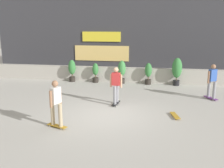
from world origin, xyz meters
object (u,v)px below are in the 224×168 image
potted_plant_2 (122,70)px  skater_far_left (212,80)px  potted_plant_4 (177,69)px  potted_plant_0 (72,69)px  skater_foreground (56,102)px  skater_by_wall_left (116,84)px  potted_plant_1 (95,72)px  potted_plant_3 (148,73)px  skateboard_near_camera (175,115)px

potted_plant_2 → skater_far_left: 5.36m
potted_plant_2 → potted_plant_4: bearing=0.0°
potted_plant_0 → skater_foreground: 7.40m
skater_by_wall_left → potted_plant_4: bearing=55.3°
potted_plant_0 → potted_plant_1: (1.49, 0.00, -0.14)m
skater_by_wall_left → potted_plant_3: bearing=73.0°
potted_plant_2 → potted_plant_1: bearing=180.0°
potted_plant_3 → potted_plant_1: bearing=180.0°
potted_plant_3 → skater_far_left: (3.08, -2.64, 0.23)m
skater_far_left → potted_plant_0: bearing=161.2°
potted_plant_2 → skateboard_near_camera: 6.16m
potted_plant_1 → skater_by_wall_left: size_ratio=0.70×
skater_foreground → skateboard_near_camera: (4.17, 1.75, -0.88)m
potted_plant_4 → skater_far_left: bearing=-61.3°
potted_plant_0 → skater_by_wall_left: 5.43m
potted_plant_2 → potted_plant_3: bearing=0.0°
potted_plant_1 → potted_plant_4: bearing=0.0°
skateboard_near_camera → skater_far_left: bearing=56.3°
potted_plant_1 → potted_plant_2: (1.62, 0.00, 0.17)m
skater_by_wall_left → skater_far_left: bearing=20.0°
potted_plant_2 → skater_by_wall_left: skater_by_wall_left is taller
potted_plant_0 → skater_foreground: size_ratio=0.80×
potted_plant_1 → potted_plant_2: size_ratio=0.86×
potted_plant_4 → skater_far_left: size_ratio=0.95×
potted_plant_0 → potted_plant_2: potted_plant_2 is taller
potted_plant_3 → skater_by_wall_left: 4.43m
potted_plant_1 → skater_far_left: size_ratio=0.70×
potted_plant_2 → skater_foreground: 7.32m
potted_plant_0 → skater_far_left: skater_far_left is taller
potted_plant_3 → potted_plant_4: potted_plant_4 is taller
potted_plant_2 → skateboard_near_camera: potted_plant_2 is taller
potted_plant_3 → skater_by_wall_left: skater_by_wall_left is taller
potted_plant_2 → potted_plant_4: (3.22, 0.00, 0.16)m
potted_plant_4 → skater_far_left: 3.01m
potted_plant_0 → skater_by_wall_left: bearing=-51.3°
potted_plant_3 → skater_foreground: (-2.95, -7.19, 0.23)m
potted_plant_3 → skater_far_left: 4.06m
potted_plant_1 → skateboard_near_camera: bearing=-50.9°
potted_plant_1 → skater_foreground: skater_foreground is taller
skater_far_left → skateboard_near_camera: bearing=-123.7°
skater_by_wall_left → skateboard_near_camera: skater_by_wall_left is taller
potted_plant_3 → skateboard_near_camera: 5.61m
skater_by_wall_left → skater_foreground: (-1.65, -2.96, 0.00)m
potted_plant_3 → skater_far_left: skater_far_left is taller
potted_plant_4 → potted_plant_0: bearing=180.0°
potted_plant_0 → skater_by_wall_left: skater_by_wall_left is taller
potted_plant_4 → skateboard_near_camera: potted_plant_4 is taller
potted_plant_0 → skater_by_wall_left: size_ratio=0.80×
potted_plant_3 → skater_far_left: bearing=-40.6°
potted_plant_1 → skater_foreground: 7.20m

